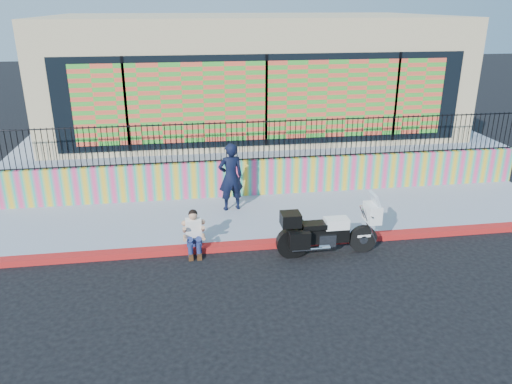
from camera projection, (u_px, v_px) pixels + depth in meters
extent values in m
plane|color=black|center=(293.00, 245.00, 12.48)|extent=(90.00, 90.00, 0.00)
cube|color=#B20C26|center=(294.00, 242.00, 12.45)|extent=(16.00, 0.30, 0.15)
cube|color=#929CAF|center=(281.00, 216.00, 13.98)|extent=(16.00, 3.00, 0.15)
cube|color=#F94180|center=(271.00, 176.00, 15.23)|extent=(16.00, 0.20, 1.10)
cube|color=#929CAF|center=(248.00, 137.00, 19.97)|extent=(16.00, 10.00, 1.25)
cube|color=#CCB488|center=(248.00, 71.00, 18.85)|extent=(14.00, 8.00, 4.00)
cube|color=black|center=(266.00, 101.00, 15.28)|extent=(12.60, 0.04, 2.80)
cube|color=#FE5738|center=(266.00, 101.00, 15.25)|extent=(11.48, 0.02, 2.40)
cylinder|color=black|center=(363.00, 239.00, 12.03)|extent=(0.68, 0.14, 0.68)
cylinder|color=black|center=(292.00, 244.00, 11.78)|extent=(0.68, 0.14, 0.68)
cube|color=black|center=(328.00, 235.00, 11.85)|extent=(0.98, 0.29, 0.35)
cube|color=silver|center=(326.00, 239.00, 11.88)|extent=(0.41, 0.35, 0.31)
cube|color=white|center=(336.00, 223.00, 11.77)|extent=(0.56, 0.33, 0.25)
cube|color=black|center=(314.00, 225.00, 11.70)|extent=(0.56, 0.35, 0.12)
cube|color=white|center=(372.00, 213.00, 11.82)|extent=(0.31, 0.53, 0.43)
cube|color=silver|center=(375.00, 200.00, 11.71)|extent=(0.19, 0.47, 0.35)
cube|color=black|center=(291.00, 219.00, 11.55)|extent=(0.45, 0.43, 0.31)
cube|color=black|center=(300.00, 241.00, 11.43)|extent=(0.49, 0.18, 0.41)
cube|color=black|center=(294.00, 229.00, 12.00)|extent=(0.49, 0.18, 0.41)
cube|color=white|center=(363.00, 235.00, 12.00)|extent=(0.33, 0.16, 0.06)
imported|color=black|center=(231.00, 177.00, 13.91)|extent=(0.78, 0.59, 1.94)
cube|color=navy|center=(194.00, 241.00, 12.14)|extent=(0.36, 0.28, 0.18)
cube|color=white|center=(194.00, 229.00, 11.98)|extent=(0.38, 0.27, 0.54)
sphere|color=tan|center=(193.00, 216.00, 11.81)|extent=(0.21, 0.21, 0.21)
cube|color=#472814|center=(191.00, 257.00, 11.78)|extent=(0.11, 0.26, 0.10)
cube|color=#472814|center=(199.00, 256.00, 11.81)|extent=(0.11, 0.26, 0.10)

